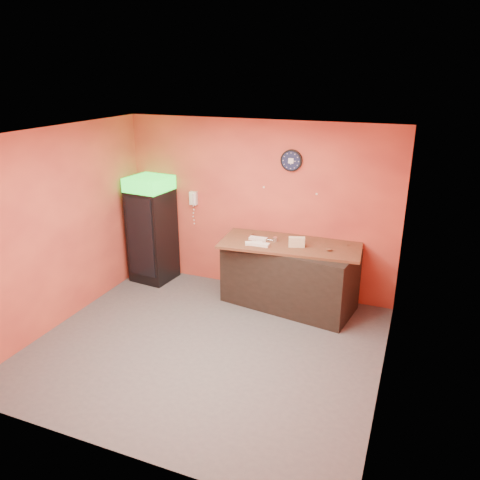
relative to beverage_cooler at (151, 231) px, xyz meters
The scene contains 15 objects.
floor 2.57m from the beverage_cooler, 41.92° to the right, with size 4.50×4.50×0.00m, color #47474C.
back_wall 1.90m from the beverage_cooler, 12.31° to the left, with size 4.50×0.02×2.80m, color #E15C3F.
left_wall 1.75m from the beverage_cooler, 105.89° to the right, with size 0.02×4.00×2.80m, color #E15C3F.
right_wall 4.38m from the beverage_cooler, 21.71° to the right, with size 0.02×4.00×2.80m, color #E15C3F.
ceiling 3.07m from the beverage_cooler, 41.92° to the right, with size 4.50×4.00×0.02m, color white.
beverage_cooler is the anchor object (origin of this frame).
prep_counter 2.51m from the beverage_cooler, ahead, with size 1.98×0.88×0.99m, color black.
wall_clock 2.70m from the beverage_cooler, ahead, with size 0.33×0.06×0.33m.
wall_phone 0.93m from the beverage_cooler, 27.31° to the left, with size 0.12×0.11×0.23m.
butcher_paper 2.48m from the beverage_cooler, ahead, with size 2.11×0.90×0.04m, color brown.
sub_roll_stack 2.62m from the beverage_cooler, ahead, with size 0.25×0.15×0.15m.
wrapped_sandwich_left 2.01m from the beverage_cooler, ahead, with size 0.25×0.10×0.04m, color white.
wrapped_sandwich_mid 2.11m from the beverage_cooler, ahead, with size 0.28×0.11×0.04m, color white.
wrapped_sandwich_right 1.98m from the beverage_cooler, ahead, with size 0.27×0.11×0.04m, color white.
kitchen_tool 2.24m from the beverage_cooler, ahead, with size 0.07×0.07×0.07m, color silver.
Camera 1 is at (2.42, -4.87, 3.50)m, focal length 35.00 mm.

